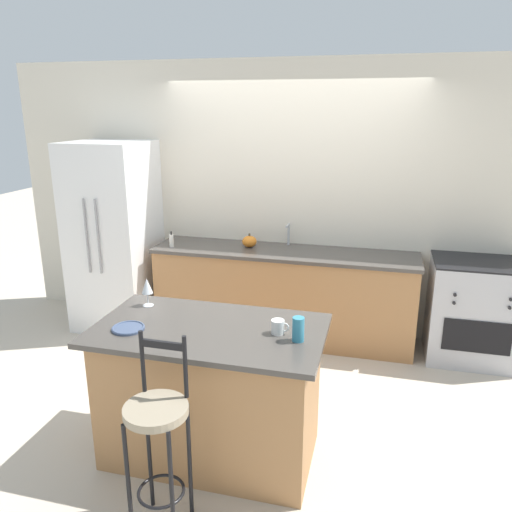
{
  "coord_description": "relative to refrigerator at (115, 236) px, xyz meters",
  "views": [
    {
      "loc": [
        0.89,
        -4.23,
        2.26
      ],
      "look_at": [
        -0.04,
        -0.58,
        1.12
      ],
      "focal_mm": 35.0,
      "sensor_mm": 36.0,
      "label": 1
    }
  ],
  "objects": [
    {
      "name": "oven_range",
      "position": [
        3.54,
        0.08,
        -0.49
      ],
      "size": [
        0.78,
        0.63,
        0.94
      ],
      "color": "#B7B7BC",
      "rests_on": "ground_plane"
    },
    {
      "name": "wine_glass",
      "position": [
        1.14,
        -1.55,
        0.1
      ],
      "size": [
        0.08,
        0.08,
        0.2
      ],
      "color": "white",
      "rests_on": "kitchen_island"
    },
    {
      "name": "pumpkin_decoration",
      "position": [
        1.41,
        0.13,
        0.0
      ],
      "size": [
        0.14,
        0.14,
        0.14
      ],
      "color": "orange",
      "rests_on": "back_counter"
    },
    {
      "name": "bar_stool_near",
      "position": [
        1.6,
        -2.43,
        -0.35
      ],
      "size": [
        0.34,
        0.34,
        1.12
      ],
      "color": "black",
      "rests_on": "ground_plane"
    },
    {
      "name": "dinner_plate",
      "position": [
        1.19,
        -1.93,
        -0.03
      ],
      "size": [
        0.2,
        0.2,
        0.02
      ],
      "color": "#425170",
      "rests_on": "kitchen_island"
    },
    {
      "name": "ground_plane",
      "position": [
        1.77,
        -0.26,
        -0.96
      ],
      "size": [
        18.0,
        18.0,
        0.0
      ],
      "primitive_type": "plane",
      "color": "beige"
    },
    {
      "name": "wall_back",
      "position": [
        1.77,
        0.41,
        0.39
      ],
      "size": [
        6.0,
        0.07,
        2.7
      ],
      "color": "beige",
      "rests_on": "ground_plane"
    },
    {
      "name": "sink_faucet",
      "position": [
        1.77,
        0.3,
        0.08
      ],
      "size": [
        0.02,
        0.13,
        0.22
      ],
      "color": "#ADAFB5",
      "rests_on": "back_counter"
    },
    {
      "name": "kitchen_island",
      "position": [
        1.67,
        -1.79,
        -0.5
      ],
      "size": [
        1.46,
        0.83,
        0.92
      ],
      "color": "#A87547",
      "rests_on": "ground_plane"
    },
    {
      "name": "back_counter",
      "position": [
        1.77,
        0.1,
        -0.51
      ],
      "size": [
        2.58,
        0.65,
        0.91
      ],
      "color": "#A87547",
      "rests_on": "ground_plane"
    },
    {
      "name": "soap_bottle",
      "position": [
        0.66,
        -0.07,
        0.01
      ],
      "size": [
        0.04,
        0.04,
        0.16
      ],
      "color": "silver",
      "rests_on": "back_counter"
    },
    {
      "name": "coffee_mug",
      "position": [
        2.11,
        -1.76,
        0.0
      ],
      "size": [
        0.11,
        0.08,
        0.09
      ],
      "color": "white",
      "rests_on": "kitchen_island"
    },
    {
      "name": "refrigerator",
      "position": [
        0.0,
        0.0,
        0.0
      ],
      "size": [
        0.77,
        0.8,
        1.93
      ],
      "color": "white",
      "rests_on": "ground_plane"
    },
    {
      "name": "tumbler_cup",
      "position": [
        2.24,
        -1.83,
        0.03
      ],
      "size": [
        0.07,
        0.07,
        0.15
      ],
      "color": "teal",
      "rests_on": "kitchen_island"
    }
  ]
}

